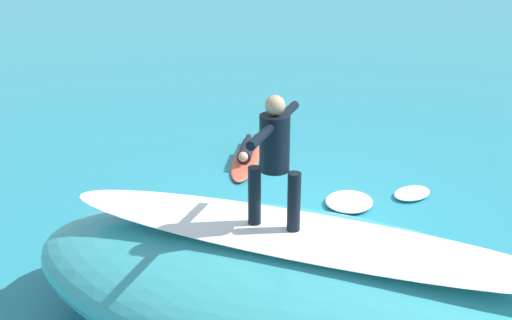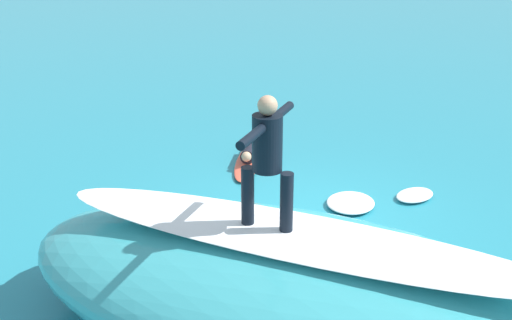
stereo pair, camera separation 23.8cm
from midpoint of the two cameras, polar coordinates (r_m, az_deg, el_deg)
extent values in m
plane|color=teal|center=(9.54, 5.72, -6.02)|extent=(120.00, 120.00, 0.00)
ellipsoid|color=teal|center=(6.82, 4.57, -12.10)|extent=(6.78, 3.47, 1.29)
ellipsoid|color=white|center=(6.46, 4.75, -7.06)|extent=(5.65, 1.45, 0.08)
ellipsoid|color=#33B2D1|center=(6.55, 2.05, -6.56)|extent=(1.86, 0.55, 0.08)
cylinder|color=black|center=(6.46, 0.27, -3.37)|extent=(0.14, 0.14, 0.65)
cylinder|color=black|center=(6.32, 3.96, -3.99)|extent=(0.14, 0.14, 0.65)
cylinder|color=black|center=(6.14, 2.17, 1.57)|extent=(0.33, 0.33, 0.59)
sphere|color=tan|center=(6.02, 2.23, 5.12)|extent=(0.20, 0.20, 0.20)
cylinder|color=black|center=(5.70, 0.76, 2.16)|extent=(0.12, 0.53, 0.09)
cylinder|color=black|center=(6.45, 3.48, 4.50)|extent=(0.12, 0.53, 0.09)
ellipsoid|color=#E0563D|center=(11.84, 0.02, 0.07)|extent=(0.91, 2.27, 0.10)
cylinder|color=black|center=(11.77, 0.02, 0.89)|extent=(0.40, 0.79, 0.27)
sphere|color=tan|center=(11.33, -0.31, 0.31)|extent=(0.19, 0.19, 0.19)
cylinder|color=black|center=(12.45, 0.12, 1.72)|extent=(0.24, 0.64, 0.12)
cylinder|color=black|center=(12.43, 0.83, 1.69)|extent=(0.24, 0.64, 0.12)
ellipsoid|color=white|center=(7.67, -3.19, -12.94)|extent=(0.76, 0.76, 0.14)
ellipsoid|color=white|center=(10.70, 15.25, -3.19)|extent=(0.82, 0.90, 0.11)
ellipsoid|color=white|center=(10.17, 9.51, -3.96)|extent=(0.82, 0.91, 0.13)
camera|label=1|loc=(0.12, -89.25, 0.30)|focal=42.75mm
camera|label=2|loc=(0.12, 90.75, -0.30)|focal=42.75mm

